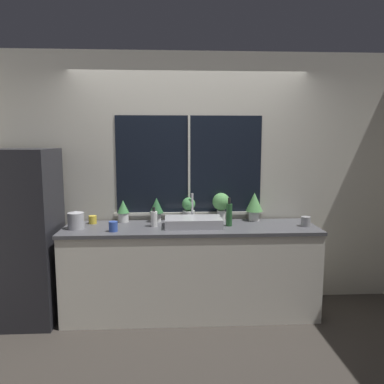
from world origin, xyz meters
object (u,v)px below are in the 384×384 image
(kettle, at_px, (76,220))
(potted_plant_center, at_px, (189,209))
(refrigerator, at_px, (20,236))
(mug_yellow, at_px, (93,220))
(potted_plant_right, at_px, (221,203))
(mug_grey, at_px, (306,221))
(mug_blue, at_px, (113,226))
(bottle_tall, at_px, (229,214))
(sink, at_px, (193,222))
(potted_plant_far_left, at_px, (123,210))
(soap_bottle, at_px, (154,218))
(potted_plant_far_right, at_px, (254,204))
(potted_plant_left, at_px, (156,208))

(kettle, bearing_deg, potted_plant_center, 14.41)
(refrigerator, bearing_deg, mug_yellow, 18.97)
(potted_plant_right, relative_size, mug_grey, 3.09)
(mug_blue, bearing_deg, bottle_tall, 8.62)
(potted_plant_center, bearing_deg, sink, -81.65)
(potted_plant_right, height_order, mug_grey, potted_plant_right)
(potted_plant_far_left, height_order, kettle, potted_plant_far_left)
(refrigerator, distance_m, mug_grey, 2.83)
(refrigerator, height_order, soap_bottle, refrigerator)
(sink, distance_m, mug_blue, 0.79)
(bottle_tall, bearing_deg, potted_plant_center, 148.78)
(potted_plant_far_right, bearing_deg, potted_plant_far_left, -180.00)
(potted_plant_far_right, distance_m, mug_yellow, 1.72)
(soap_bottle, height_order, mug_blue, soap_bottle)
(potted_plant_center, bearing_deg, mug_yellow, -176.45)
(mug_blue, distance_m, kettle, 0.40)
(refrigerator, height_order, mug_grey, refrigerator)
(potted_plant_center, distance_m, mug_grey, 1.21)
(sink, distance_m, potted_plant_left, 0.46)
(potted_plant_center, distance_m, potted_plant_far_right, 0.71)
(refrigerator, height_order, sink, refrigerator)
(potted_plant_far_right, xyz_separation_m, mug_yellow, (-1.71, -0.06, -0.14))
(potted_plant_far_left, distance_m, bottle_tall, 1.12)
(potted_plant_center, relative_size, potted_plant_right, 0.85)
(potted_plant_far_left, height_order, potted_plant_right, potted_plant_right)
(bottle_tall, bearing_deg, mug_blue, -171.38)
(potted_plant_far_left, relative_size, potted_plant_center, 0.91)
(potted_plant_far_left, relative_size, mug_grey, 2.38)
(mug_yellow, bearing_deg, potted_plant_far_left, 11.38)
(refrigerator, bearing_deg, potted_plant_far_right, 6.94)
(refrigerator, height_order, mug_blue, refrigerator)
(potted_plant_far_right, bearing_deg, potted_plant_left, 180.00)
(sink, height_order, kettle, sink)
(soap_bottle, xyz_separation_m, kettle, (-0.76, -0.06, 0.00))
(soap_bottle, bearing_deg, potted_plant_center, 32.30)
(potted_plant_far_left, bearing_deg, mug_yellow, -168.62)
(sink, xyz_separation_m, kettle, (-1.15, -0.04, 0.04))
(potted_plant_far_right, bearing_deg, refrigerator, -173.06)
(mug_yellow, bearing_deg, potted_plant_far_right, 2.08)
(potted_plant_left, relative_size, potted_plant_right, 0.85)
(potted_plant_left, bearing_deg, refrigerator, -167.67)
(soap_bottle, xyz_separation_m, bottle_tall, (0.76, -0.01, 0.04))
(potted_plant_far_left, relative_size, kettle, 1.31)
(potted_plant_left, relative_size, potted_plant_center, 1.00)
(mug_yellow, distance_m, kettle, 0.26)
(refrigerator, xyz_separation_m, mug_grey, (2.83, -0.01, 0.12))
(potted_plant_far_right, distance_m, mug_grey, 0.57)
(potted_plant_far_right, relative_size, mug_blue, 3.18)
(soap_bottle, bearing_deg, potted_plant_left, 85.70)
(potted_plant_far_right, xyz_separation_m, soap_bottle, (-1.07, -0.23, -0.10))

